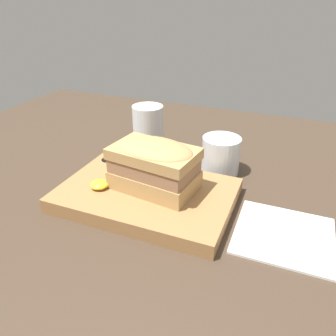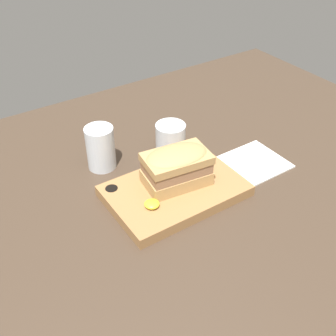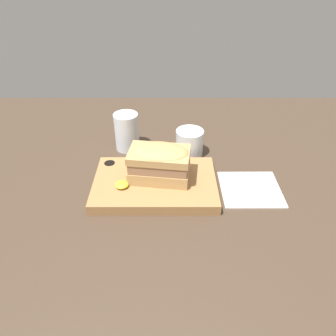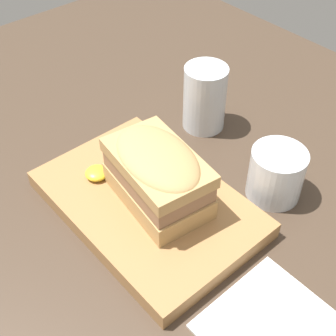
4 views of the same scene
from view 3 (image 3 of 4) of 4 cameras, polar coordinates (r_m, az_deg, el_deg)
dining_table at (r=83.76cm, az=2.26°, el=-3.19°), size 141.38×109.02×2.00cm
serving_board at (r=80.86cm, az=-2.53°, el=-2.75°), size 29.93×19.96×2.64cm
sandwich at (r=78.12cm, az=-1.76°, el=1.16°), size 15.38×10.65×8.74cm
mustard_dollop at (r=78.12cm, az=-8.30°, el=-2.91°), size 3.25×3.25×1.30cm
water_glass at (r=95.61cm, az=-7.41°, el=5.91°), size 6.94×6.94×10.86cm
wine_glass at (r=92.56cm, az=3.51°, el=4.32°), size 7.71×7.71×7.56cm
napkin at (r=83.39cm, az=13.93°, el=-3.54°), size 14.56×14.08×0.40cm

